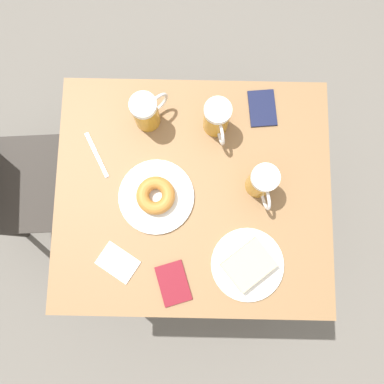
# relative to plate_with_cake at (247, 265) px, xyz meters

# --- Properties ---
(ground_plane) EXTENTS (8.00, 8.00, 0.00)m
(ground_plane) POSITION_rel_plate_with_cake_xyz_m (0.22, 0.17, -0.76)
(ground_plane) COLOR #666059
(table) EXTENTS (0.78, 0.89, 0.74)m
(table) POSITION_rel_plate_with_cake_xyz_m (0.22, 0.17, -0.09)
(table) COLOR olive
(table) RESTS_ON ground_plane
(plate_with_cake) EXTENTS (0.23, 0.23, 0.05)m
(plate_with_cake) POSITION_rel_plate_with_cake_xyz_m (0.00, 0.00, 0.00)
(plate_with_cake) COLOR white
(plate_with_cake) RESTS_ON table
(plate_with_donut) EXTENTS (0.24, 0.24, 0.05)m
(plate_with_donut) POSITION_rel_plate_with_cake_xyz_m (0.21, 0.29, 0.00)
(plate_with_donut) COLOR white
(plate_with_donut) RESTS_ON table
(beer_mug_left) EXTENTS (0.11, 0.11, 0.14)m
(beer_mug_left) POSITION_rel_plate_with_cake_xyz_m (0.47, 0.33, 0.05)
(beer_mug_left) COLOR #C68C23
(beer_mug_left) RESTS_ON table
(beer_mug_center) EXTENTS (0.13, 0.08, 0.14)m
(beer_mug_center) POSITION_rel_plate_with_cake_xyz_m (0.25, -0.04, 0.05)
(beer_mug_center) COLOR #C68C23
(beer_mug_center) RESTS_ON table
(beer_mug_right) EXTENTS (0.13, 0.08, 0.14)m
(beer_mug_right) POSITION_rel_plate_with_cake_xyz_m (0.45, 0.10, 0.05)
(beer_mug_right) COLOR #C68C23
(beer_mug_right) RESTS_ON table
(napkin_folded) EXTENTS (0.13, 0.15, 0.00)m
(napkin_folded) POSITION_rel_plate_with_cake_xyz_m (-0.00, 0.41, -0.02)
(napkin_folded) COLOR white
(napkin_folded) RESTS_ON table
(fork) EXTENTS (0.15, 0.09, 0.00)m
(fork) POSITION_rel_plate_with_cake_xyz_m (0.34, 0.49, -0.02)
(fork) COLOR silver
(fork) RESTS_ON table
(passport_near_edge) EXTENTS (0.13, 0.10, 0.01)m
(passport_near_edge) POSITION_rel_plate_with_cake_xyz_m (0.51, -0.05, -0.01)
(passport_near_edge) COLOR #141938
(passport_near_edge) RESTS_ON table
(passport_far_edge) EXTENTS (0.15, 0.12, 0.01)m
(passport_far_edge) POSITION_rel_plate_with_cake_xyz_m (-0.06, 0.23, -0.01)
(passport_far_edge) COLOR maroon
(passport_far_edge) RESTS_ON table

